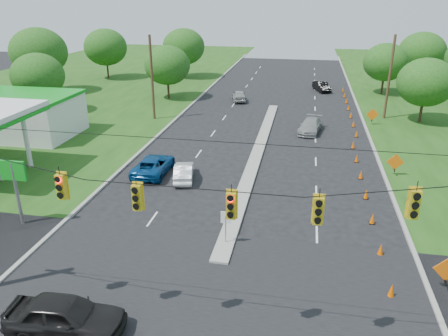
% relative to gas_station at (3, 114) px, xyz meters
% --- Properties ---
extents(ground, '(160.00, 160.00, 0.00)m').
position_rel_gas_station_xyz_m(ground, '(23.64, -20.24, -2.58)').
color(ground, black).
rests_on(ground, ground).
extents(cross_street, '(160.00, 14.00, 0.02)m').
position_rel_gas_station_xyz_m(cross_street, '(23.64, -20.24, -2.58)').
color(cross_street, black).
rests_on(cross_street, ground).
extents(curb_left, '(0.25, 110.00, 0.16)m').
position_rel_gas_station_xyz_m(curb_left, '(13.54, 9.76, -2.58)').
color(curb_left, gray).
rests_on(curb_left, ground).
extents(curb_right, '(0.25, 110.00, 0.16)m').
position_rel_gas_station_xyz_m(curb_right, '(33.74, 9.76, -2.58)').
color(curb_right, gray).
rests_on(curb_right, ground).
extents(median, '(1.00, 34.00, 0.18)m').
position_rel_gas_station_xyz_m(median, '(23.64, 0.76, -2.58)').
color(median, gray).
rests_on(median, ground).
extents(median_sign, '(0.55, 0.06, 2.05)m').
position_rel_gas_station_xyz_m(median_sign, '(23.64, -14.24, -1.11)').
color(median_sign, gray).
rests_on(median_sign, ground).
extents(signal_span, '(25.60, 0.32, 9.00)m').
position_rel_gas_station_xyz_m(signal_span, '(23.59, -21.24, 2.40)').
color(signal_span, '#422D1C').
rests_on(signal_span, ground).
extents(utility_pole_far_left, '(0.28, 0.28, 9.00)m').
position_rel_gas_station_xyz_m(utility_pole_far_left, '(11.14, 9.76, 1.92)').
color(utility_pole_far_left, '#422D1C').
rests_on(utility_pole_far_left, ground).
extents(utility_pole_far_right, '(0.28, 0.28, 9.00)m').
position_rel_gas_station_xyz_m(utility_pole_far_right, '(36.14, 14.76, 1.92)').
color(utility_pole_far_right, '#422D1C').
rests_on(utility_pole_far_right, ground).
extents(gas_station, '(18.40, 19.70, 5.20)m').
position_rel_gas_station_xyz_m(gas_station, '(0.00, 0.00, 0.00)').
color(gas_station, white).
rests_on(gas_station, ground).
extents(cone_0, '(0.32, 0.32, 0.70)m').
position_rel_gas_station_xyz_m(cone_0, '(31.93, -17.24, -2.23)').
color(cone_0, '#E45601').
rests_on(cone_0, ground).
extents(cone_1, '(0.32, 0.32, 0.70)m').
position_rel_gas_station_xyz_m(cone_1, '(31.93, -13.74, -2.23)').
color(cone_1, '#E45601').
rests_on(cone_1, ground).
extents(cone_2, '(0.32, 0.32, 0.70)m').
position_rel_gas_station_xyz_m(cone_2, '(31.93, -10.24, -2.23)').
color(cone_2, '#E45601').
rests_on(cone_2, ground).
extents(cone_3, '(0.32, 0.32, 0.70)m').
position_rel_gas_station_xyz_m(cone_3, '(31.93, -6.74, -2.23)').
color(cone_3, '#E45601').
rests_on(cone_3, ground).
extents(cone_4, '(0.32, 0.32, 0.70)m').
position_rel_gas_station_xyz_m(cone_4, '(31.93, -3.24, -2.23)').
color(cone_4, '#E45601').
rests_on(cone_4, ground).
extents(cone_5, '(0.32, 0.32, 0.70)m').
position_rel_gas_station_xyz_m(cone_5, '(31.93, 0.26, -2.23)').
color(cone_5, '#E45601').
rests_on(cone_5, ground).
extents(cone_6, '(0.32, 0.32, 0.70)m').
position_rel_gas_station_xyz_m(cone_6, '(31.93, 3.76, -2.23)').
color(cone_6, '#E45601').
rests_on(cone_6, ground).
extents(cone_7, '(0.32, 0.32, 0.70)m').
position_rel_gas_station_xyz_m(cone_7, '(32.53, 7.26, -2.23)').
color(cone_7, '#E45601').
rests_on(cone_7, ground).
extents(cone_8, '(0.32, 0.32, 0.70)m').
position_rel_gas_station_xyz_m(cone_8, '(32.53, 10.76, -2.23)').
color(cone_8, '#E45601').
rests_on(cone_8, ground).
extents(cone_9, '(0.32, 0.32, 0.70)m').
position_rel_gas_station_xyz_m(cone_9, '(32.53, 14.26, -2.23)').
color(cone_9, '#E45601').
rests_on(cone_9, ground).
extents(cone_10, '(0.32, 0.32, 0.70)m').
position_rel_gas_station_xyz_m(cone_10, '(32.53, 17.76, -2.23)').
color(cone_10, '#E45601').
rests_on(cone_10, ground).
extents(cone_11, '(0.32, 0.32, 0.70)m').
position_rel_gas_station_xyz_m(cone_11, '(32.53, 21.26, -2.23)').
color(cone_11, '#E45601').
rests_on(cone_11, ground).
extents(cone_12, '(0.32, 0.32, 0.70)m').
position_rel_gas_station_xyz_m(cone_12, '(32.53, 24.76, -2.23)').
color(cone_12, '#E45601').
rests_on(cone_12, ground).
extents(cone_13, '(0.32, 0.32, 0.70)m').
position_rel_gas_station_xyz_m(cone_13, '(32.53, 28.26, -2.23)').
color(cone_13, '#E45601').
rests_on(cone_13, ground).
extents(work_sign_0, '(1.27, 0.58, 1.37)m').
position_rel_gas_station_xyz_m(work_sign_0, '(34.44, -16.24, -1.48)').
color(work_sign_0, black).
rests_on(work_sign_0, ground).
extents(work_sign_1, '(1.27, 0.58, 1.37)m').
position_rel_gas_station_xyz_m(work_sign_1, '(34.44, -2.24, -1.48)').
color(work_sign_1, black).
rests_on(work_sign_1, ground).
extents(work_sign_2, '(1.27, 0.58, 1.37)m').
position_rel_gas_station_xyz_m(work_sign_2, '(34.44, 11.76, -1.48)').
color(work_sign_2, black).
rests_on(work_sign_2, ground).
extents(tree_2, '(5.88, 5.88, 6.86)m').
position_rel_gas_station_xyz_m(tree_2, '(-2.36, 9.76, 1.76)').
color(tree_2, black).
rests_on(tree_2, ground).
extents(tree_3, '(7.56, 7.56, 8.82)m').
position_rel_gas_station_xyz_m(tree_3, '(-8.36, 19.76, 3.00)').
color(tree_3, black).
rests_on(tree_3, ground).
extents(tree_4, '(6.72, 6.72, 7.84)m').
position_rel_gas_station_xyz_m(tree_4, '(-4.36, 31.76, 2.38)').
color(tree_4, black).
rests_on(tree_4, ground).
extents(tree_5, '(5.88, 5.88, 6.86)m').
position_rel_gas_station_xyz_m(tree_5, '(9.64, 19.76, 1.76)').
color(tree_5, black).
rests_on(tree_5, ground).
extents(tree_6, '(6.72, 6.72, 7.84)m').
position_rel_gas_station_xyz_m(tree_6, '(7.64, 34.76, 2.38)').
color(tree_6, black).
rests_on(tree_6, ground).
extents(tree_9, '(5.88, 5.88, 6.86)m').
position_rel_gas_station_xyz_m(tree_9, '(39.64, 13.76, 1.76)').
color(tree_9, black).
rests_on(tree_9, ground).
extents(tree_11, '(6.72, 6.72, 7.84)m').
position_rel_gas_station_xyz_m(tree_11, '(43.64, 34.76, 2.38)').
color(tree_11, black).
rests_on(tree_11, ground).
extents(tree_12, '(5.88, 5.88, 6.86)m').
position_rel_gas_station_xyz_m(tree_12, '(37.64, 27.76, 1.76)').
color(tree_12, black).
rests_on(tree_12, ground).
extents(black_sedan, '(4.99, 2.26, 1.66)m').
position_rel_gas_station_xyz_m(black_sedan, '(18.49, -22.10, -1.74)').
color(black_sedan, black).
rests_on(black_sedan, ground).
extents(white_sedan, '(2.13, 4.00, 1.25)m').
position_rel_gas_station_xyz_m(white_sedan, '(18.90, -5.87, -1.95)').
color(white_sedan, white).
rests_on(white_sedan, ground).
extents(blue_pickup, '(2.37, 5.07, 1.40)m').
position_rel_gas_station_xyz_m(blue_pickup, '(16.30, -5.18, -1.87)').
color(blue_pickup, navy).
rests_on(blue_pickup, ground).
extents(silver_car_far, '(2.68, 4.92, 1.35)m').
position_rel_gas_station_xyz_m(silver_car_far, '(28.10, 7.97, -1.90)').
color(silver_car_far, gray).
rests_on(silver_car_far, ground).
extents(silver_car_oncoming, '(2.56, 4.38, 1.40)m').
position_rel_gas_station_xyz_m(silver_car_oncoming, '(18.96, 20.08, -1.88)').
color(silver_car_oncoming, '#979797').
rests_on(silver_car_oncoming, ground).
extents(dark_car_receding, '(2.72, 4.40, 1.37)m').
position_rel_gas_station_xyz_m(dark_car_receding, '(29.54, 28.24, -1.89)').
color(dark_car_receding, black).
rests_on(dark_car_receding, ground).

